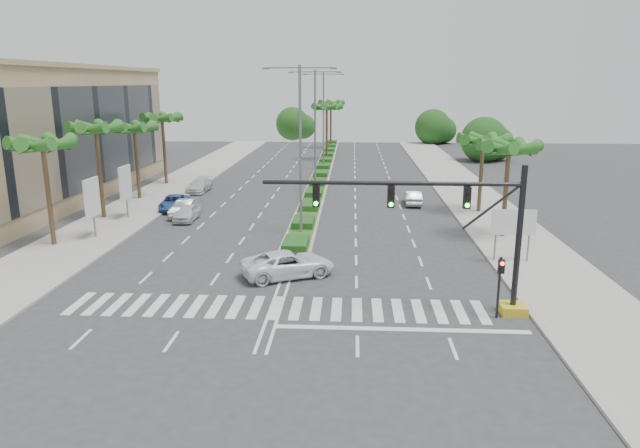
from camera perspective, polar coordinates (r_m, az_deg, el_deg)
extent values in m
plane|color=#333335|center=(28.55, -4.43, -8.36)|extent=(160.00, 160.00, 0.00)
cube|color=gray|center=(48.77, 16.84, 0.64)|extent=(6.00, 120.00, 0.15)
cube|color=gray|center=(51.01, -18.55, 1.09)|extent=(6.00, 120.00, 0.15)
cube|color=gray|center=(72.05, 0.30, 5.44)|extent=(2.20, 75.00, 0.20)
cube|color=#34551D|center=(72.03, 0.30, 5.53)|extent=(1.80, 75.00, 0.04)
cube|color=tan|center=(60.19, -26.57, 7.94)|extent=(12.00, 36.00, 12.00)
cube|color=gold|center=(29.29, 18.70, -8.03)|extent=(1.20, 1.20, 0.45)
cylinder|color=black|center=(28.22, 19.25, -1.46)|extent=(0.28, 0.28, 7.00)
cylinder|color=black|center=(26.60, 7.16, 4.06)|extent=(12.00, 0.20, 0.20)
cylinder|color=black|center=(27.51, 16.70, 1.57)|extent=(2.53, 0.12, 2.15)
cube|color=black|center=(27.19, 14.51, 2.54)|extent=(0.32, 0.24, 1.00)
cylinder|color=#19E533|center=(27.12, 14.52, 1.82)|extent=(0.20, 0.06, 0.20)
cube|color=black|center=(26.72, 7.12, 2.69)|extent=(0.32, 0.24, 1.00)
cylinder|color=#19E533|center=(26.65, 7.12, 1.95)|extent=(0.20, 0.06, 0.20)
cube|color=black|center=(26.71, -0.40, 2.79)|extent=(0.32, 0.24, 1.00)
cylinder|color=#19E533|center=(26.64, -0.41, 2.06)|extent=(0.20, 0.06, 0.20)
cylinder|color=black|center=(28.07, 17.44, -6.11)|extent=(0.12, 0.12, 3.00)
cube|color=black|center=(27.59, 17.68, -4.07)|extent=(0.28, 0.22, 0.65)
cylinder|color=red|center=(27.42, 17.78, -3.79)|extent=(0.18, 0.05, 0.18)
cylinder|color=slate|center=(36.52, 17.13, -1.62)|extent=(0.10, 0.10, 2.80)
cylinder|color=slate|center=(37.05, 20.14, -1.64)|extent=(0.10, 0.10, 2.80)
cube|color=#0C6638|center=(36.48, 18.79, 0.19)|extent=(2.60, 0.08, 1.50)
cube|color=white|center=(36.43, 18.81, 0.17)|extent=(2.70, 0.02, 1.60)
cylinder|color=slate|center=(43.30, -21.65, 0.41)|extent=(0.12, 0.12, 2.80)
cube|color=white|center=(42.98, -21.84, 2.48)|extent=(0.18, 2.10, 2.70)
cube|color=#D8594C|center=(42.98, -21.84, 2.48)|extent=(0.12, 2.00, 2.60)
cylinder|color=slate|center=(48.67, -18.75, 2.07)|extent=(0.12, 0.12, 2.80)
cube|color=white|center=(48.38, -18.90, 3.92)|extent=(0.18, 2.10, 2.70)
cube|color=#D8594C|center=(48.38, -18.90, 3.92)|extent=(0.12, 2.00, 2.60)
cylinder|color=brown|center=(42.04, -25.51, 2.57)|extent=(0.32, 0.32, 7.00)
sphere|color=brown|center=(41.58, -26.00, 7.17)|extent=(0.70, 0.70, 0.70)
cone|color=#21561B|center=(41.07, -24.64, 7.10)|extent=(0.90, 3.62, 1.50)
cone|color=#21561B|center=(42.02, -24.60, 7.23)|extent=(3.39, 2.96, 1.50)
cone|color=#21561B|center=(42.65, -25.58, 7.21)|extent=(3.73, 1.68, 1.50)
cone|color=#21561B|center=(42.49, -26.85, 7.06)|extent=(2.38, 3.65, 1.50)
cone|color=#21561B|center=(41.67, -27.50, 6.88)|extent=(2.38, 3.65, 1.50)
cone|color=#21561B|center=(40.79, -27.01, 6.81)|extent=(3.73, 1.68, 1.50)
cone|color=#21561B|center=(40.51, -25.71, 6.91)|extent=(3.39, 2.96, 1.50)
cylinder|color=brown|center=(49.06, -21.14, 4.70)|extent=(0.32, 0.32, 7.40)
sphere|color=brown|center=(48.67, -21.51, 8.88)|extent=(0.70, 0.70, 0.70)
cone|color=#21561B|center=(48.23, -20.30, 8.82)|extent=(0.90, 3.62, 1.50)
cone|color=#21561B|center=(49.18, -20.35, 8.90)|extent=(3.39, 2.96, 1.50)
cone|color=#21561B|center=(49.75, -21.25, 8.88)|extent=(3.73, 1.68, 1.50)
cone|color=#21561B|center=(49.52, -22.33, 8.76)|extent=(2.38, 3.65, 1.50)
cone|color=#21561B|center=(48.67, -22.81, 8.64)|extent=(2.38, 3.65, 1.50)
cone|color=#21561B|center=(47.81, -22.30, 8.61)|extent=(3.73, 1.68, 1.50)
cone|color=#21561B|center=(47.61, -21.17, 8.69)|extent=(3.39, 2.96, 1.50)
cylinder|color=brown|center=(56.41, -17.82, 5.76)|extent=(0.32, 0.32, 6.80)
sphere|color=brown|center=(56.07, -18.08, 9.10)|extent=(0.70, 0.70, 0.70)
cone|color=#21561B|center=(55.69, -17.00, 9.04)|extent=(0.90, 3.62, 1.50)
cone|color=#21561B|center=(56.64, -17.10, 9.11)|extent=(3.39, 2.96, 1.50)
cone|color=#21561B|center=(57.16, -17.91, 9.09)|extent=(3.73, 1.68, 1.50)
cone|color=#21561B|center=(56.88, -18.84, 9.00)|extent=(2.38, 3.65, 1.50)
cone|color=#21561B|center=(56.00, -19.20, 8.90)|extent=(2.38, 3.65, 1.50)
cone|color=#21561B|center=(55.17, -18.71, 8.87)|extent=(3.73, 1.68, 1.50)
cone|color=#21561B|center=(55.03, -17.72, 8.94)|extent=(3.39, 2.96, 1.50)
cylinder|color=brown|center=(63.85, -15.30, 7.01)|extent=(0.32, 0.32, 7.20)
sphere|color=brown|center=(63.55, -15.51, 10.14)|extent=(0.70, 0.70, 0.70)
cone|color=#21561B|center=(63.22, -14.54, 10.09)|extent=(0.90, 3.62, 1.50)
cone|color=#21561B|center=(64.16, -14.67, 10.13)|extent=(3.39, 2.96, 1.50)
cone|color=#21561B|center=(64.65, -15.41, 10.11)|extent=(3.73, 1.68, 1.50)
cone|color=#21561B|center=(64.33, -16.21, 10.04)|extent=(2.38, 3.65, 1.50)
cone|color=#21561B|center=(63.43, -16.50, 9.98)|extent=(2.38, 3.65, 1.50)
cone|color=#21561B|center=(62.62, -16.03, 9.96)|extent=(3.73, 1.68, 1.50)
cone|color=#21561B|center=(62.53, -15.15, 10.01)|extent=(3.39, 2.96, 1.50)
cylinder|color=brown|center=(42.27, 18.06, 2.97)|extent=(0.32, 0.32, 6.50)
sphere|color=brown|center=(41.82, 18.39, 7.20)|extent=(0.70, 0.70, 0.70)
cone|color=#21561B|center=(42.13, 19.83, 7.00)|extent=(0.90, 3.62, 1.50)
cone|color=#21561B|center=(42.84, 18.98, 7.17)|extent=(3.39, 2.96, 1.50)
cone|color=#21561B|center=(42.80, 17.70, 7.26)|extent=(3.73, 1.68, 1.50)
cone|color=#21561B|center=(42.05, 16.90, 7.21)|extent=(2.38, 3.65, 1.50)
cone|color=#21561B|center=(41.12, 17.21, 7.05)|extent=(2.38, 3.65, 1.50)
cone|color=#21561B|center=(40.74, 18.43, 6.89)|extent=(3.73, 1.68, 1.50)
cone|color=#21561B|center=(41.19, 19.61, 6.87)|extent=(3.39, 2.96, 1.50)
cylinder|color=brown|center=(49.96, 15.78, 4.57)|extent=(0.32, 0.32, 6.20)
sphere|color=brown|center=(49.58, 16.01, 7.99)|extent=(0.70, 0.70, 0.70)
cone|color=#21561B|center=(49.84, 17.25, 7.81)|extent=(0.90, 3.62, 1.50)
cone|color=#21561B|center=(50.58, 16.56, 7.94)|extent=(3.39, 2.96, 1.50)
cone|color=#21561B|center=(50.58, 15.47, 8.02)|extent=(3.73, 1.68, 1.50)
cone|color=#21561B|center=(49.85, 14.77, 7.98)|extent=(2.38, 3.65, 1.50)
cone|color=#21561B|center=(48.92, 14.98, 7.86)|extent=(2.38, 3.65, 1.50)
cone|color=#21561B|center=(48.49, 15.99, 7.74)|extent=(3.73, 1.68, 1.50)
cone|color=#21561B|center=(48.91, 17.01, 7.72)|extent=(3.39, 2.96, 1.50)
cylinder|color=brown|center=(81.54, 0.67, 9.02)|extent=(0.32, 0.32, 7.50)
sphere|color=brown|center=(81.30, 0.68, 11.59)|extent=(0.70, 0.70, 0.70)
cone|color=#21561B|center=(81.27, 1.47, 11.51)|extent=(0.90, 3.62, 1.50)
cone|color=#21561B|center=(82.14, 1.19, 11.54)|extent=(3.39, 2.96, 1.50)
cone|color=#21561B|center=(82.39, 0.54, 11.55)|extent=(3.73, 1.68, 1.50)
cone|color=#21561B|center=(81.84, -0.01, 11.53)|extent=(2.38, 3.65, 1.50)
cone|color=#21561B|center=(80.88, -0.05, 11.50)|extent=(2.38, 3.65, 1.50)
cone|color=#21561B|center=(80.25, 0.46, 11.48)|extent=(3.73, 1.68, 1.50)
cone|color=#21561B|center=(80.42, 1.15, 11.49)|extent=(3.39, 2.96, 1.50)
cylinder|color=brown|center=(96.48, 1.08, 9.80)|extent=(0.32, 0.32, 7.50)
sphere|color=brown|center=(96.28, 1.09, 11.96)|extent=(0.70, 0.70, 0.70)
cone|color=#21561B|center=(96.25, 1.76, 11.90)|extent=(0.90, 3.62, 1.50)
cone|color=#21561B|center=(97.12, 1.52, 11.92)|extent=(3.39, 2.96, 1.50)
cone|color=#21561B|center=(97.36, 0.97, 11.93)|extent=(3.73, 1.68, 1.50)
cone|color=#21561B|center=(96.80, 0.50, 11.92)|extent=(2.38, 3.65, 1.50)
cone|color=#21561B|center=(95.85, 0.47, 11.90)|extent=(2.38, 3.65, 1.50)
cone|color=#21561B|center=(95.22, 0.91, 11.88)|extent=(3.73, 1.68, 1.50)
cone|color=#21561B|center=(95.40, 1.49, 11.88)|extent=(3.39, 2.96, 1.50)
cylinder|color=slate|center=(40.61, -1.97, 7.15)|extent=(0.20, 0.20, 12.00)
cylinder|color=slate|center=(40.45, -3.80, 15.33)|extent=(2.40, 0.10, 0.10)
cylinder|color=slate|center=(40.24, -0.28, 15.37)|extent=(2.40, 0.10, 0.10)
cube|color=slate|center=(40.60, -5.39, 15.23)|extent=(0.50, 0.25, 0.12)
cube|color=slate|center=(40.18, 1.34, 15.30)|extent=(0.50, 0.25, 0.12)
cylinder|color=slate|center=(56.48, -0.49, 9.09)|extent=(0.20, 0.20, 12.00)
cylinder|color=slate|center=(56.37, -1.76, 14.98)|extent=(2.40, 0.10, 0.10)
cylinder|color=slate|center=(56.21, 0.76, 14.99)|extent=(2.40, 0.10, 0.10)
cube|color=slate|center=(56.47, -2.91, 14.92)|extent=(0.50, 0.25, 0.12)
cube|color=slate|center=(56.17, 1.92, 14.93)|extent=(0.50, 0.25, 0.12)
cylinder|color=slate|center=(72.40, 0.35, 10.18)|extent=(0.20, 0.20, 12.00)
cylinder|color=slate|center=(72.32, -0.63, 14.77)|extent=(2.40, 0.10, 0.10)
cylinder|color=slate|center=(72.20, 1.34, 14.77)|extent=(2.40, 0.10, 0.10)
cube|color=slate|center=(72.40, -1.53, 14.73)|extent=(0.50, 0.25, 0.12)
cube|color=slate|center=(72.17, 2.24, 14.72)|extent=(0.50, 0.25, 0.12)
imported|color=silver|center=(46.98, -13.17, 1.09)|extent=(1.55, 3.77, 1.28)
imported|color=#A8A8AC|center=(48.48, -13.35, 1.54)|extent=(1.80, 4.29, 1.38)
imported|color=#32539A|center=(51.26, -14.39, 2.08)|extent=(2.70, 4.81, 1.27)
imported|color=silver|center=(59.16, -11.98, 3.79)|extent=(1.99, 4.57, 1.31)
imported|color=white|center=(32.70, -3.21, -4.01)|extent=(5.87, 4.48, 1.48)
imported|color=#A0A1A5|center=(52.47, 9.25, 2.63)|extent=(1.44, 4.01, 1.32)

